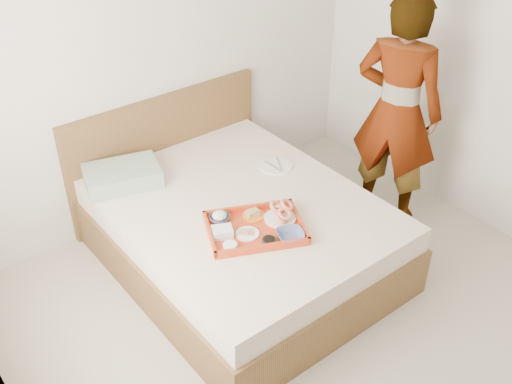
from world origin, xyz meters
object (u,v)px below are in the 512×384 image
at_px(bed, 241,234).
at_px(dinner_plate, 276,166).
at_px(person, 397,112).
at_px(tray, 255,228).

distance_m(bed, dinner_plate, 0.59).
relative_size(bed, person, 1.12).
xyz_separation_m(bed, tray, (-0.11, -0.30, 0.29)).
bearing_deg(dinner_plate, bed, -156.43).
bearing_deg(dinner_plate, tray, -139.37).
relative_size(tray, person, 0.33).
relative_size(tray, dinner_plate, 2.43).
height_order(bed, dinner_plate, dinner_plate).
bearing_deg(person, tray, 71.96).
height_order(tray, dinner_plate, tray).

